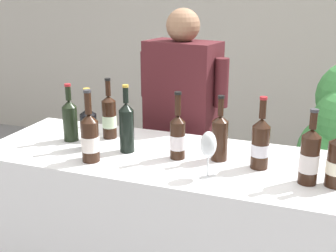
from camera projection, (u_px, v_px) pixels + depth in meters
wall_back at (256, 24)px, 4.27m from camera, size 8.00×0.10×2.80m
counter at (166, 240)px, 2.23m from camera, size 1.84×0.68×0.96m
wine_bottle_0 at (178, 136)px, 2.01m from camera, size 0.07×0.07×0.33m
wine_bottle_1 at (260, 143)px, 1.90m from camera, size 0.08×0.08×0.33m
wine_bottle_2 at (70, 119)px, 2.25m from camera, size 0.08×0.08×0.31m
wine_bottle_3 at (127, 126)px, 2.09m from camera, size 0.07×0.07×0.34m
wine_bottle_5 at (109, 117)px, 2.29m from camera, size 0.08×0.08×0.33m
wine_bottle_6 at (220, 136)px, 1.99m from camera, size 0.08×0.08×0.31m
wine_bottle_7 at (310, 157)px, 1.74m from camera, size 0.08×0.08×0.32m
wine_bottle_8 at (90, 137)px, 1.97m from camera, size 0.08×0.08×0.34m
wine_bottle_9 at (89, 127)px, 2.13m from camera, size 0.08×0.08×0.31m
wine_glass at (208, 147)px, 1.79m from camera, size 0.08×0.08×0.21m
person_server at (182, 145)px, 2.70m from camera, size 0.58×0.31×1.64m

